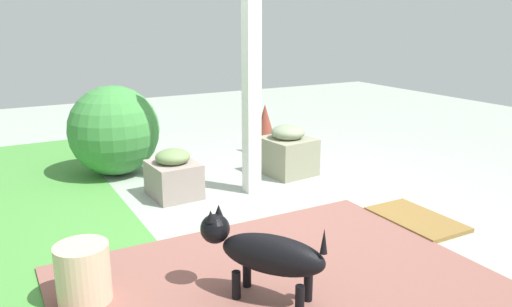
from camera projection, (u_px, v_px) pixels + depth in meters
ground_plane at (269, 207)px, 4.05m from camera, size 12.00×12.00×0.00m
brick_path at (281, 286)px, 2.84m from camera, size 1.80×2.40×0.02m
porch_pillar at (251, 52)px, 4.09m from camera, size 0.12×0.12×2.42m
stone_planter_nearest at (288, 152)px, 4.85m from camera, size 0.52×0.48×0.49m
stone_planter_mid at (174, 175)px, 4.24m from camera, size 0.45×0.40×0.42m
round_shrub at (114, 130)px, 4.80m from camera, size 0.87×0.87×0.87m
terracotta_pot_spiky at (265, 130)px, 5.58m from camera, size 0.26×0.26×0.56m
dog at (263, 252)px, 2.64m from camera, size 0.64×0.54×0.49m
ceramic_urn at (83, 275)px, 2.64m from camera, size 0.28×0.28×0.34m
doormat at (416, 219)px, 3.76m from camera, size 0.70×0.42×0.03m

